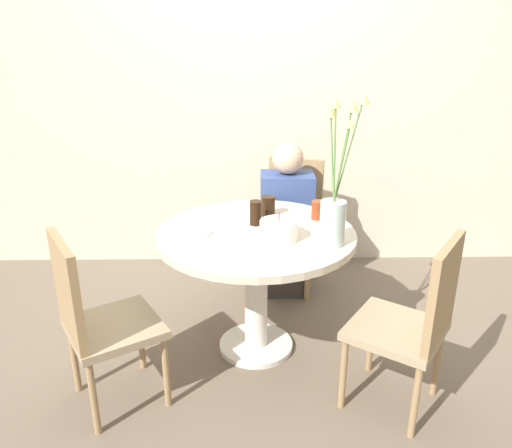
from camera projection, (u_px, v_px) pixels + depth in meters
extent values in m
plane|color=#6B5B4C|center=(256.00, 347.00, 2.86)|extent=(16.00, 16.00, 0.00)
cube|color=beige|center=(253.00, 90.00, 3.53)|extent=(8.00, 0.05, 2.60)
cylinder|color=beige|center=(256.00, 235.00, 2.61)|extent=(1.04, 1.04, 0.04)
cylinder|color=silver|center=(256.00, 293.00, 2.73)|extent=(0.13, 0.13, 0.65)
cylinder|color=silver|center=(256.00, 345.00, 2.85)|extent=(0.42, 0.42, 0.03)
cube|color=#9E896B|center=(289.00, 233.00, 3.41)|extent=(0.50, 0.50, 0.04)
cube|color=#997A51|center=(296.00, 190.00, 3.49)|extent=(0.37, 0.15, 0.46)
cylinder|color=#997A51|center=(258.00, 268.00, 3.38)|extent=(0.03, 0.03, 0.38)
cylinder|color=#997A51|center=(307.00, 275.00, 3.29)|extent=(0.03, 0.03, 0.38)
cylinder|color=#997A51|center=(271.00, 248.00, 3.69)|extent=(0.03, 0.03, 0.38)
cylinder|color=#997A51|center=(316.00, 254.00, 3.60)|extent=(0.03, 0.03, 0.38)
cube|color=#9E896B|center=(115.00, 327.00, 2.32)|extent=(0.55, 0.55, 0.04)
cube|color=#997A51|center=(67.00, 290.00, 2.14)|extent=(0.23, 0.34, 0.46)
cylinder|color=#997A51|center=(166.00, 372.00, 2.35)|extent=(0.03, 0.03, 0.38)
cylinder|color=#997A51|center=(141.00, 337.00, 2.62)|extent=(0.03, 0.03, 0.38)
cylinder|color=#997A51|center=(94.00, 398.00, 2.18)|extent=(0.03, 0.03, 0.38)
cylinder|color=#997A51|center=(74.00, 358.00, 2.45)|extent=(0.03, 0.03, 0.38)
cube|color=#9E896B|center=(396.00, 330.00, 2.31)|extent=(0.56, 0.56, 0.04)
cube|color=#997A51|center=(443.00, 293.00, 2.12)|extent=(0.25, 0.33, 0.46)
cylinder|color=#997A51|center=(371.00, 339.00, 2.60)|extent=(0.03, 0.03, 0.38)
cylinder|color=#997A51|center=(343.00, 374.00, 2.34)|extent=(0.03, 0.03, 0.38)
cylinder|color=#997A51|center=(437.00, 362.00, 2.42)|extent=(0.03, 0.03, 0.38)
cylinder|color=#997A51|center=(415.00, 402.00, 2.16)|extent=(0.03, 0.03, 0.38)
cylinder|color=white|center=(279.00, 230.00, 2.48)|extent=(0.19, 0.19, 0.10)
cylinder|color=#E54C4C|center=(279.00, 217.00, 2.45)|extent=(0.01, 0.01, 0.04)
cylinder|color=#B2C6C1|center=(332.00, 223.00, 2.40)|extent=(0.12, 0.12, 0.22)
cylinder|color=#4C7538|center=(332.00, 156.00, 2.36)|extent=(0.02, 0.17, 0.41)
cone|color=#EFCC66|center=(331.00, 110.00, 2.36)|extent=(0.06, 0.06, 0.06)
cylinder|color=#4C7538|center=(335.00, 152.00, 2.34)|extent=(0.01, 0.13, 0.45)
cone|color=#EFCC66|center=(336.00, 102.00, 2.31)|extent=(0.05, 0.05, 0.05)
cylinder|color=#4C7538|center=(343.00, 154.00, 2.34)|extent=(0.09, 0.12, 0.44)
cone|color=#EFCC66|center=(353.00, 105.00, 2.31)|extent=(0.06, 0.06, 0.06)
cylinder|color=#4C7538|center=(349.00, 150.00, 2.34)|extent=(0.14, 0.14, 0.47)
cone|color=#EFCC66|center=(364.00, 98.00, 2.32)|extent=(0.05, 0.05, 0.06)
cylinder|color=#4C7538|center=(342.00, 163.00, 2.31)|extent=(0.07, 0.04, 0.36)
cone|color=#EFCC66|center=(351.00, 123.00, 2.26)|extent=(0.04, 0.04, 0.04)
cylinder|color=white|center=(191.00, 233.00, 2.56)|extent=(0.21, 0.21, 0.01)
cylinder|color=black|center=(268.00, 206.00, 2.80)|extent=(0.08, 0.08, 0.11)
cylinder|color=black|center=(256.00, 213.00, 2.67)|extent=(0.07, 0.07, 0.13)
cylinder|color=maroon|center=(318.00, 210.00, 2.75)|extent=(0.07, 0.07, 0.10)
cube|color=#383333|center=(285.00, 263.00, 3.41)|extent=(0.31, 0.24, 0.42)
cube|color=#33477F|center=(287.00, 205.00, 3.26)|extent=(0.34, 0.24, 0.42)
sphere|color=#D1A889|center=(288.00, 158.00, 3.15)|extent=(0.20, 0.20, 0.20)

